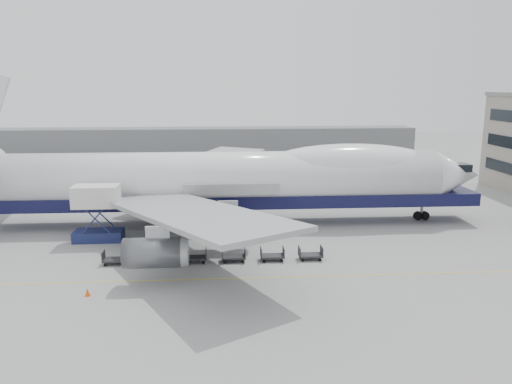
{
  "coord_description": "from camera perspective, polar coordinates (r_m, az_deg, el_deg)",
  "views": [
    {
      "loc": [
        -0.08,
        -47.36,
        16.64
      ],
      "look_at": [
        3.63,
        6.0,
        5.21
      ],
      "focal_mm": 35.0,
      "sensor_mm": 36.0,
      "label": 1
    }
  ],
  "objects": [
    {
      "name": "ground",
      "position": [
        50.2,
        -3.69,
        -7.32
      ],
      "size": [
        260.0,
        260.0,
        0.0
      ],
      "primitive_type": "plane",
      "color": "gray",
      "rests_on": "ground"
    },
    {
      "name": "apron_line",
      "position": [
        44.58,
        -3.64,
        -9.87
      ],
      "size": [
        60.0,
        0.15,
        0.01
      ],
      "primitive_type": "cube",
      "color": "gold",
      "rests_on": "ground"
    },
    {
      "name": "hangar",
      "position": [
        118.51,
        -8.8,
        5.56
      ],
      "size": [
        110.0,
        8.0,
        7.0
      ],
      "primitive_type": "cube",
      "color": "slate",
      "rests_on": "ground"
    },
    {
      "name": "airliner",
      "position": [
        60.38,
        -3.23,
        1.53
      ],
      "size": [
        67.0,
        55.3,
        19.98
      ],
      "color": "white",
      "rests_on": "ground"
    },
    {
      "name": "catering_truck",
      "position": [
        56.68,
        -17.71,
        -1.97
      ],
      "size": [
        5.28,
        3.72,
        6.16
      ],
      "rotation": [
        0.0,
        0.0,
        0.01
      ],
      "color": "navy",
      "rests_on": "ground"
    },
    {
      "name": "traffic_cone",
      "position": [
        43.25,
        -18.71,
        -10.8
      ],
      "size": [
        0.44,
        0.44,
        0.64
      ],
      "rotation": [
        0.0,
        0.0,
        0.07
      ],
      "color": "#F1510C",
      "rests_on": "ground"
    },
    {
      "name": "dolly_0",
      "position": [
        49.58,
        -15.78,
        -7.37
      ],
      "size": [
        2.3,
        1.35,
        1.3
      ],
      "color": "#2D2D30",
      "rests_on": "ground"
    },
    {
      "name": "dolly_1",
      "position": [
        48.95,
        -11.45,
        -7.4
      ],
      "size": [
        2.3,
        1.35,
        1.3
      ],
      "color": "#2D2D30",
      "rests_on": "ground"
    },
    {
      "name": "dolly_2",
      "position": [
        48.6,
        -7.03,
        -7.39
      ],
      "size": [
        2.3,
        1.35,
        1.3
      ],
      "color": "#2D2D30",
      "rests_on": "ground"
    },
    {
      "name": "dolly_3",
      "position": [
        48.53,
        -2.57,
        -7.33
      ],
      "size": [
        2.3,
        1.35,
        1.3
      ],
      "color": "#2D2D30",
      "rests_on": "ground"
    },
    {
      "name": "dolly_4",
      "position": [
        48.75,
        1.87,
        -7.23
      ],
      "size": [
        2.3,
        1.35,
        1.3
      ],
      "color": "#2D2D30",
      "rests_on": "ground"
    },
    {
      "name": "dolly_5",
      "position": [
        49.26,
        6.24,
        -7.1
      ],
      "size": [
        2.3,
        1.35,
        1.3
      ],
      "color": "#2D2D30",
      "rests_on": "ground"
    }
  ]
}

